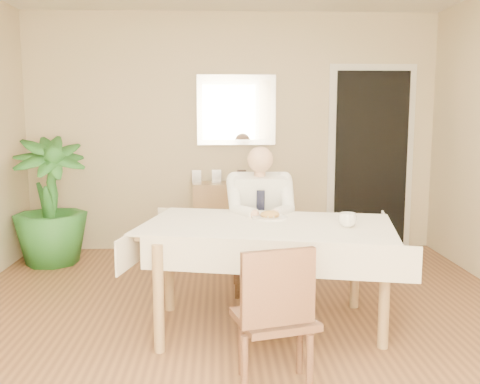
{
  "coord_description": "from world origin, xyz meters",
  "views": [
    {
      "loc": [
        -0.15,
        -3.44,
        1.5
      ],
      "look_at": [
        0.0,
        0.35,
        0.95
      ],
      "focal_mm": 40.0,
      "sensor_mm": 36.0,
      "label": 1
    }
  ],
  "objects_px": {
    "chair_near": "(276,313)",
    "dining_table": "(267,235)",
    "chair_far": "(258,229)",
    "sideboard": "(237,217)",
    "coffee_mug": "(347,220)",
    "potted_palm": "(50,201)",
    "seated_man": "(261,216)"
  },
  "relations": [
    {
      "from": "chair_near",
      "to": "dining_table",
      "type": "bearing_deg",
      "value": 72.11
    },
    {
      "from": "chair_far",
      "to": "sideboard",
      "type": "xyz_separation_m",
      "value": [
        -0.14,
        1.25,
        -0.14
      ]
    },
    {
      "from": "chair_far",
      "to": "coffee_mug",
      "type": "bearing_deg",
      "value": -65.88
    },
    {
      "from": "dining_table",
      "to": "potted_palm",
      "type": "distance_m",
      "value": 2.67
    },
    {
      "from": "dining_table",
      "to": "sideboard",
      "type": "height_order",
      "value": "sideboard"
    },
    {
      "from": "sideboard",
      "to": "potted_palm",
      "type": "relative_size",
      "value": 0.75
    },
    {
      "from": "chair_far",
      "to": "chair_near",
      "type": "bearing_deg",
      "value": -94.45
    },
    {
      "from": "dining_table",
      "to": "chair_near",
      "type": "height_order",
      "value": "chair_near"
    },
    {
      "from": "chair_far",
      "to": "seated_man",
      "type": "height_order",
      "value": "seated_man"
    },
    {
      "from": "seated_man",
      "to": "potted_palm",
      "type": "xyz_separation_m",
      "value": [
        -2.03,
        1.14,
        -0.05
      ]
    },
    {
      "from": "dining_table",
      "to": "chair_far",
      "type": "bearing_deg",
      "value": 102.2
    },
    {
      "from": "sideboard",
      "to": "dining_table",
      "type": "bearing_deg",
      "value": -88.71
    },
    {
      "from": "chair_far",
      "to": "potted_palm",
      "type": "distance_m",
      "value": 2.2
    },
    {
      "from": "dining_table",
      "to": "chair_far",
      "type": "xyz_separation_m",
      "value": [
        0.0,
        0.88,
        -0.14
      ]
    },
    {
      "from": "dining_table",
      "to": "coffee_mug",
      "type": "relative_size",
      "value": 16.14
    },
    {
      "from": "dining_table",
      "to": "chair_near",
      "type": "distance_m",
      "value": 0.96
    },
    {
      "from": "dining_table",
      "to": "potted_palm",
      "type": "bearing_deg",
      "value": 151.62
    },
    {
      "from": "dining_table",
      "to": "chair_far",
      "type": "distance_m",
      "value": 0.9
    },
    {
      "from": "seated_man",
      "to": "potted_palm",
      "type": "distance_m",
      "value": 2.33
    },
    {
      "from": "chair_far",
      "to": "coffee_mug",
      "type": "xyz_separation_m",
      "value": [
        0.53,
        -1.02,
        0.27
      ]
    },
    {
      "from": "potted_palm",
      "to": "coffee_mug",
      "type": "bearing_deg",
      "value": -36.22
    },
    {
      "from": "dining_table",
      "to": "sideboard",
      "type": "distance_m",
      "value": 2.16
    },
    {
      "from": "coffee_mug",
      "to": "dining_table",
      "type": "bearing_deg",
      "value": 165.8
    },
    {
      "from": "chair_far",
      "to": "potted_palm",
      "type": "bearing_deg",
      "value": 154.0
    },
    {
      "from": "chair_far",
      "to": "potted_palm",
      "type": "xyz_separation_m",
      "value": [
        -2.03,
        0.85,
        0.12
      ]
    },
    {
      "from": "chair_far",
      "to": "coffee_mug",
      "type": "height_order",
      "value": "chair_far"
    },
    {
      "from": "dining_table",
      "to": "coffee_mug",
      "type": "xyz_separation_m",
      "value": [
        0.53,
        -0.13,
        0.13
      ]
    },
    {
      "from": "dining_table",
      "to": "seated_man",
      "type": "distance_m",
      "value": 0.59
    },
    {
      "from": "sideboard",
      "to": "potted_palm",
      "type": "bearing_deg",
      "value": -170.45
    },
    {
      "from": "sideboard",
      "to": "potted_palm",
      "type": "distance_m",
      "value": 1.95
    },
    {
      "from": "potted_palm",
      "to": "chair_near",
      "type": "bearing_deg",
      "value": -53.35
    },
    {
      "from": "coffee_mug",
      "to": "sideboard",
      "type": "height_order",
      "value": "coffee_mug"
    }
  ]
}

